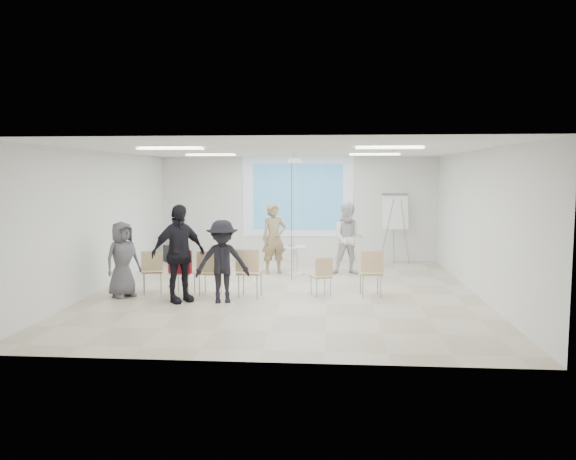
# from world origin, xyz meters

# --- Properties ---
(floor) EXTENTS (8.00, 9.00, 0.10)m
(floor) POSITION_xyz_m (0.00, 0.00, -0.05)
(floor) COLOR beige
(floor) RESTS_ON ground
(ceiling) EXTENTS (8.00, 9.00, 0.10)m
(ceiling) POSITION_xyz_m (0.00, 0.00, 3.05)
(ceiling) COLOR white
(ceiling) RESTS_ON wall_back
(wall_back) EXTENTS (8.00, 0.10, 3.00)m
(wall_back) POSITION_xyz_m (0.00, 4.55, 1.50)
(wall_back) COLOR silver
(wall_back) RESTS_ON floor
(wall_left) EXTENTS (0.10, 9.00, 3.00)m
(wall_left) POSITION_xyz_m (-4.05, 0.00, 1.50)
(wall_left) COLOR silver
(wall_left) RESTS_ON floor
(wall_right) EXTENTS (0.10, 9.00, 3.00)m
(wall_right) POSITION_xyz_m (4.05, 0.00, 1.50)
(wall_right) COLOR silver
(wall_right) RESTS_ON floor
(projection_halo) EXTENTS (3.20, 0.01, 2.30)m
(projection_halo) POSITION_xyz_m (0.00, 4.49, 1.85)
(projection_halo) COLOR silver
(projection_halo) RESTS_ON wall_back
(projection_image) EXTENTS (2.60, 0.01, 1.90)m
(projection_image) POSITION_xyz_m (0.00, 4.47, 1.85)
(projection_image) COLOR teal
(projection_image) RESTS_ON wall_back
(pedestal_table) EXTENTS (0.77, 0.77, 0.73)m
(pedestal_table) POSITION_xyz_m (0.08, 2.10, 0.41)
(pedestal_table) COLOR white
(pedestal_table) RESTS_ON floor
(player_left) EXTENTS (0.87, 0.75, 2.00)m
(player_left) POSITION_xyz_m (-0.47, 2.28, 1.00)
(player_left) COLOR #94815A
(player_left) RESTS_ON floor
(player_right) EXTENTS (0.98, 0.79, 2.01)m
(player_right) POSITION_xyz_m (1.42, 2.29, 1.00)
(player_right) COLOR white
(player_right) RESTS_ON floor
(controller_left) EXTENTS (0.09, 0.13, 0.04)m
(controller_left) POSITION_xyz_m (-0.29, 2.53, 1.31)
(controller_left) COLOR white
(controller_left) RESTS_ON player_left
(controller_right) EXTENTS (0.04, 0.13, 0.04)m
(controller_right) POSITION_xyz_m (1.24, 2.54, 1.35)
(controller_right) COLOR white
(controller_right) RESTS_ON player_right
(chair_far_left) EXTENTS (0.54, 0.57, 0.92)m
(chair_far_left) POSITION_xyz_m (-2.77, -0.37, 0.54)
(chair_far_left) COLOR tan
(chair_far_left) RESTS_ON floor
(chair_left_mid) EXTENTS (0.50, 0.53, 0.95)m
(chair_left_mid) POSITION_xyz_m (-2.10, -0.52, 0.56)
(chair_left_mid) COLOR tan
(chair_left_mid) RESTS_ON floor
(chair_left_inner) EXTENTS (0.48, 0.51, 0.93)m
(chair_left_inner) POSITION_xyz_m (-1.54, -0.47, 0.55)
(chair_left_inner) COLOR tan
(chair_left_inner) RESTS_ON floor
(chair_center) EXTENTS (0.52, 0.55, 1.00)m
(chair_center) POSITION_xyz_m (-0.69, -0.62, 0.59)
(chair_center) COLOR tan
(chair_center) RESTS_ON floor
(chair_right_inner) EXTENTS (0.50, 0.52, 0.81)m
(chair_right_inner) POSITION_xyz_m (0.79, -0.37, 0.48)
(chair_right_inner) COLOR tan
(chair_right_inner) RESTS_ON floor
(chair_right_far) EXTENTS (0.49, 0.52, 0.96)m
(chair_right_far) POSITION_xyz_m (1.79, -0.35, 0.57)
(chair_right_far) COLOR tan
(chair_right_far) RESTS_ON floor
(red_jacket) EXTENTS (0.48, 0.17, 0.45)m
(red_jacket) POSITION_xyz_m (-2.09, -0.65, 0.72)
(red_jacket) COLOR #B31629
(red_jacket) RESTS_ON chair_left_mid
(laptop) EXTENTS (0.37, 0.29, 0.03)m
(laptop) POSITION_xyz_m (-1.53, -0.37, 0.50)
(laptop) COLOR black
(laptop) RESTS_ON chair_left_inner
(audience_left) EXTENTS (1.46, 1.44, 2.21)m
(audience_left) POSITION_xyz_m (-2.00, -1.08, 1.10)
(audience_left) COLOR black
(audience_left) RESTS_ON floor
(audience_mid) EXTENTS (1.31, 0.92, 1.83)m
(audience_mid) POSITION_xyz_m (-1.14, -1.07, 0.92)
(audience_mid) COLOR black
(audience_mid) RESTS_ON floor
(audience_outer) EXTENTS (0.96, 1.01, 1.73)m
(audience_outer) POSITION_xyz_m (-3.27, -0.71, 0.87)
(audience_outer) COLOR #56565B
(audience_outer) RESTS_ON floor
(flipchart_easel) EXTENTS (0.85, 0.65, 1.98)m
(flipchart_easel) POSITION_xyz_m (2.75, 4.04, 1.46)
(flipchart_easel) COLOR gray
(flipchart_easel) RESTS_ON floor
(av_cart) EXTENTS (0.56, 0.50, 0.69)m
(av_cart) POSITION_xyz_m (-3.54, 3.92, 0.32)
(av_cart) COLOR black
(av_cart) RESTS_ON floor
(ceiling_projector) EXTENTS (0.30, 0.25, 3.00)m
(ceiling_projector) POSITION_xyz_m (0.10, 1.49, 2.69)
(ceiling_projector) COLOR white
(ceiling_projector) RESTS_ON ceiling
(fluor_panel_nw) EXTENTS (1.20, 0.30, 0.02)m
(fluor_panel_nw) POSITION_xyz_m (-2.00, 2.00, 2.97)
(fluor_panel_nw) COLOR white
(fluor_panel_nw) RESTS_ON ceiling
(fluor_panel_ne) EXTENTS (1.20, 0.30, 0.02)m
(fluor_panel_ne) POSITION_xyz_m (2.00, 2.00, 2.97)
(fluor_panel_ne) COLOR white
(fluor_panel_ne) RESTS_ON ceiling
(fluor_panel_sw) EXTENTS (1.20, 0.30, 0.02)m
(fluor_panel_sw) POSITION_xyz_m (-2.00, -1.50, 2.97)
(fluor_panel_sw) COLOR white
(fluor_panel_sw) RESTS_ON ceiling
(fluor_panel_se) EXTENTS (1.20, 0.30, 0.02)m
(fluor_panel_se) POSITION_xyz_m (2.00, -1.50, 2.97)
(fluor_panel_se) COLOR white
(fluor_panel_se) RESTS_ON ceiling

